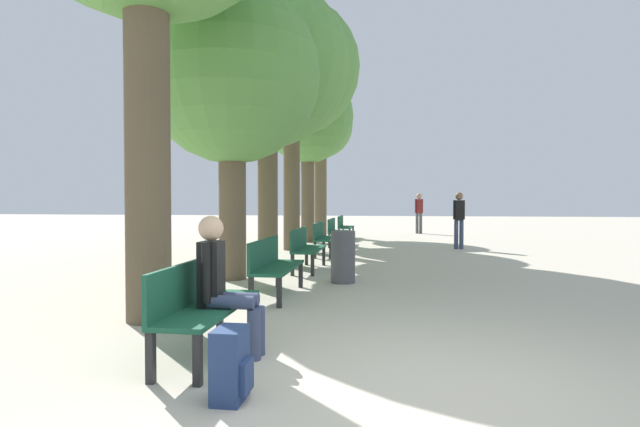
% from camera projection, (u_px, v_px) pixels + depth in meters
% --- Properties ---
extents(ground_plane, '(80.00, 80.00, 0.00)m').
position_uv_depth(ground_plane, '(425.00, 398.00, 3.41)').
color(ground_plane, beige).
extents(bench_row_0, '(0.45, 1.58, 0.81)m').
position_uv_depth(bench_row_0, '(201.00, 300.00, 4.40)').
color(bench_row_0, '#195138').
rests_on(bench_row_0, ground_plane).
extents(bench_row_1, '(0.45, 1.58, 0.81)m').
position_uv_depth(bench_row_1, '(272.00, 263.00, 7.03)').
color(bench_row_1, '#195138').
rests_on(bench_row_1, ground_plane).
extents(bench_row_2, '(0.45, 1.58, 0.81)m').
position_uv_depth(bench_row_2, '(305.00, 246.00, 9.66)').
color(bench_row_2, '#195138').
rests_on(bench_row_2, ground_plane).
extents(bench_row_3, '(0.45, 1.58, 0.81)m').
position_uv_depth(bench_row_3, '(323.00, 236.00, 12.29)').
color(bench_row_3, '#195138').
rests_on(bench_row_3, ground_plane).
extents(bench_row_4, '(0.45, 1.58, 0.81)m').
position_uv_depth(bench_row_4, '(335.00, 230.00, 14.92)').
color(bench_row_4, '#195138').
rests_on(bench_row_4, ground_plane).
extents(bench_row_5, '(0.45, 1.58, 0.81)m').
position_uv_depth(bench_row_5, '(344.00, 225.00, 17.55)').
color(bench_row_5, '#195138').
rests_on(bench_row_5, ground_plane).
extents(tree_row_1, '(3.02, 3.02, 5.00)m').
position_uv_depth(tree_row_1, '(232.00, 77.00, 8.47)').
color(tree_row_1, brown).
rests_on(tree_row_1, ground_plane).
extents(tree_row_2, '(3.61, 3.61, 6.13)m').
position_uv_depth(tree_row_2, '(267.00, 66.00, 10.89)').
color(tree_row_2, brown).
rests_on(tree_row_2, ground_plane).
extents(tree_row_3, '(3.71, 3.71, 6.81)m').
position_uv_depth(tree_row_3, '(291.00, 69.00, 13.49)').
color(tree_row_3, brown).
rests_on(tree_row_3, ground_plane).
extents(tree_row_4, '(2.97, 2.97, 5.54)m').
position_uv_depth(tree_row_4, '(308.00, 119.00, 16.10)').
color(tree_row_4, brown).
rests_on(tree_row_4, ground_plane).
extents(tree_row_5, '(2.46, 2.46, 5.42)m').
position_uv_depth(tree_row_5, '(321.00, 129.00, 19.03)').
color(tree_row_5, brown).
rests_on(tree_row_5, ground_plane).
extents(person_seated, '(0.57, 0.32, 1.22)m').
position_uv_depth(person_seated, '(223.00, 282.00, 4.32)').
color(person_seated, '#384260').
rests_on(person_seated, ground_plane).
extents(backpack, '(0.24, 0.30, 0.49)m').
position_uv_depth(backpack, '(231.00, 365.00, 3.36)').
color(backpack, navy).
rests_on(backpack, ground_plane).
extents(pedestrian_near, '(0.33, 0.29, 1.63)m').
position_uv_depth(pedestrian_near, '(419.00, 211.00, 20.32)').
color(pedestrian_near, '#4C4C4C').
rests_on(pedestrian_near, ground_plane).
extents(pedestrian_mid, '(0.32, 0.22, 1.58)m').
position_uv_depth(pedestrian_mid, '(459.00, 217.00, 13.82)').
color(pedestrian_mid, '#384260').
rests_on(pedestrian_mid, ground_plane).
extents(trash_bin, '(0.40, 0.40, 0.85)m').
position_uv_depth(trash_bin, '(343.00, 257.00, 8.18)').
color(trash_bin, '#4C4C51').
rests_on(trash_bin, ground_plane).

